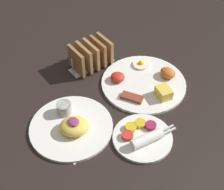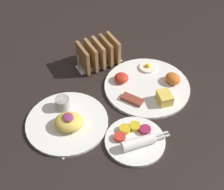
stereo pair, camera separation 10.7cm
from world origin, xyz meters
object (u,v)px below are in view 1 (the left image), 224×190
plate_foreground (71,125)px  toast_rack (91,55)px  plate_breakfast (145,82)px  plate_condiments (143,136)px

plate_foreground → toast_rack: size_ratio=1.49×
plate_breakfast → toast_rack: bearing=-155.1°
plate_foreground → toast_rack: toast_rack is taller
plate_condiments → plate_foreground: bearing=-137.8°
plate_condiments → toast_rack: (-0.39, 0.07, 0.04)m
plate_foreground → plate_breakfast: bearing=92.4°
plate_breakfast → plate_foreground: 0.32m
plate_breakfast → plate_condiments: plate_breakfast is taller
plate_breakfast → plate_foreground: bearing=-87.6°
plate_breakfast → toast_rack: toast_rack is taller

